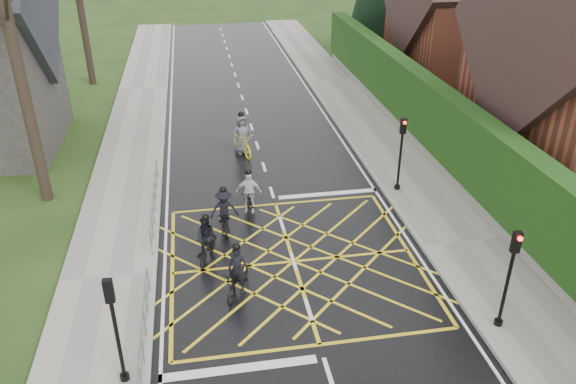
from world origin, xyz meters
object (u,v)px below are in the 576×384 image
object	(u,v)px
cyclist_mid	(225,215)
cyclist_lead	(242,139)
cyclist_rear	(238,277)
cyclist_back	(207,242)
cyclist_front	(249,197)

from	to	relation	value
cyclist_mid	cyclist_lead	bearing A→B (deg)	78.60
cyclist_rear	cyclist_back	bearing A→B (deg)	137.09
cyclist_back	cyclist_front	size ratio (longest dim) A/B	0.93
cyclist_back	cyclist_front	distance (m)	3.35
cyclist_lead	cyclist_mid	bearing A→B (deg)	-116.29
cyclist_front	cyclist_lead	bearing A→B (deg)	96.81
cyclist_back	cyclist_mid	size ratio (longest dim) A/B	0.96
cyclist_mid	cyclist_front	size ratio (longest dim) A/B	0.97
cyclist_mid	cyclist_front	xyz separation A→B (m)	(1.01, 1.17, 0.03)
cyclist_front	cyclist_lead	world-z (taller)	cyclist_lead
cyclist_rear	cyclist_front	world-z (taller)	cyclist_front
cyclist_rear	cyclist_front	bearing A→B (deg)	104.17
cyclist_lead	cyclist_rear	bearing A→B (deg)	-111.73
cyclist_mid	cyclist_front	world-z (taller)	cyclist_front
cyclist_back	cyclist_front	xyz separation A→B (m)	(1.71, 2.88, 0.03)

